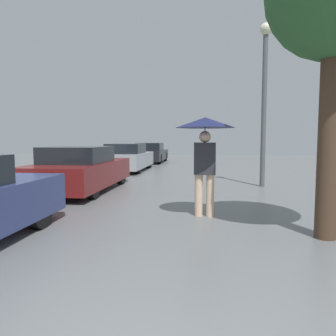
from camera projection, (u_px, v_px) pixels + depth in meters
pedestrian at (205, 137)px, 6.17m from camera, size 1.12×1.12×1.89m
parked_car_second at (81, 170)px, 9.44m from camera, size 1.84×4.40×1.27m
parked_car_third at (127, 158)px, 15.40m from camera, size 1.80×4.41×1.27m
parked_car_farthest at (150, 153)px, 20.96m from camera, size 1.76×4.37×1.24m
street_lamp at (265, 85)px, 9.99m from camera, size 0.37×0.37×4.97m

